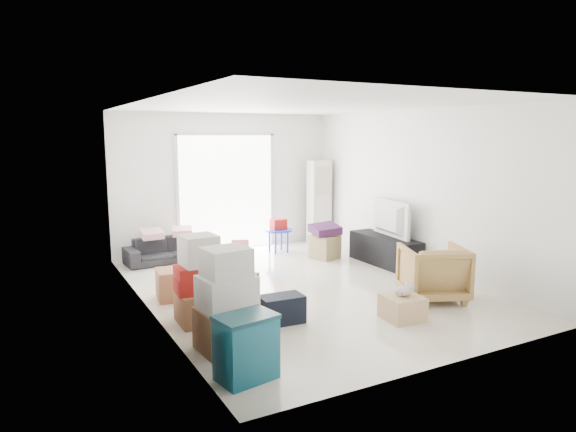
% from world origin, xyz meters
% --- Properties ---
extents(room_shell, '(4.98, 6.48, 3.18)m').
position_xyz_m(room_shell, '(0.00, 0.00, 1.35)').
color(room_shell, silver).
rests_on(room_shell, ground).
extents(sliding_door, '(2.10, 0.04, 2.33)m').
position_xyz_m(sliding_door, '(0.00, 2.98, 1.24)').
color(sliding_door, white).
rests_on(sliding_door, room_shell).
extents(ac_tower, '(0.45, 0.30, 1.75)m').
position_xyz_m(ac_tower, '(1.95, 2.65, 0.88)').
color(ac_tower, silver).
rests_on(ac_tower, room_shell).
extents(tv_console, '(0.46, 1.53, 0.51)m').
position_xyz_m(tv_console, '(2.00, 0.49, 0.26)').
color(tv_console, black).
rests_on(tv_console, room_shell).
extents(television, '(0.78, 1.18, 0.15)m').
position_xyz_m(television, '(2.00, 0.49, 0.58)').
color(television, black).
rests_on(television, tv_console).
extents(sofa, '(1.56, 0.55, 0.60)m').
position_xyz_m(sofa, '(-1.33, 2.50, 0.30)').
color(sofa, '#232327').
rests_on(sofa, room_shell).
extents(pillow_left, '(0.39, 0.31, 0.12)m').
position_xyz_m(pillow_left, '(-1.61, 2.52, 0.66)').
color(pillow_left, '#D198A6').
rests_on(pillow_left, sofa).
extents(pillow_right, '(0.43, 0.38, 0.12)m').
position_xyz_m(pillow_right, '(-1.06, 2.52, 0.66)').
color(pillow_right, '#D198A6').
rests_on(pillow_right, sofa).
extents(armchair, '(1.06, 1.03, 0.84)m').
position_xyz_m(armchair, '(1.35, -1.36, 0.42)').
color(armchair, '#9F8546').
rests_on(armchair, room_shell).
extents(storage_bins, '(0.61, 0.47, 0.63)m').
position_xyz_m(storage_bins, '(-1.90, -2.33, 0.32)').
color(storage_bins, '#115267').
rests_on(storage_bins, room_shell).
extents(box_stack_a, '(0.64, 0.55, 1.11)m').
position_xyz_m(box_stack_a, '(-1.80, -1.60, 0.50)').
color(box_stack_a, '#986944').
rests_on(box_stack_a, room_shell).
extents(box_stack_b, '(0.62, 0.55, 1.09)m').
position_xyz_m(box_stack_b, '(-1.80, -0.69, 0.47)').
color(box_stack_b, '#986944').
rests_on(box_stack_b, room_shell).
extents(box_stack_c, '(0.63, 0.54, 0.42)m').
position_xyz_m(box_stack_c, '(-1.77, 0.36, 0.21)').
color(box_stack_c, '#986944').
rests_on(box_stack_c, room_shell).
extents(loose_box, '(0.63, 0.63, 0.38)m').
position_xyz_m(loose_box, '(-1.09, -0.16, 0.19)').
color(loose_box, '#986944').
rests_on(loose_box, room_shell).
extents(duffel_bag, '(0.55, 0.35, 0.34)m').
position_xyz_m(duffel_bag, '(-0.93, -1.18, 0.17)').
color(duffel_bag, black).
rests_on(duffel_bag, room_shell).
extents(ottoman, '(0.55, 0.55, 0.44)m').
position_xyz_m(ottoman, '(1.31, 1.39, 0.22)').
color(ottoman, '#9E885C').
rests_on(ottoman, room_shell).
extents(blanket, '(0.53, 0.53, 0.14)m').
position_xyz_m(blanket, '(1.31, 1.39, 0.51)').
color(blanket, '#421A41').
rests_on(blanket, ottoman).
extents(kids_table, '(0.53, 0.53, 0.66)m').
position_xyz_m(kids_table, '(0.79, 2.26, 0.47)').
color(kids_table, '#1935C8').
rests_on(kids_table, room_shell).
extents(toy_walker, '(0.40, 0.38, 0.44)m').
position_xyz_m(toy_walker, '(-0.24, 1.67, 0.12)').
color(toy_walker, silver).
rests_on(toy_walker, room_shell).
extents(wood_crate, '(0.48, 0.48, 0.30)m').
position_xyz_m(wood_crate, '(0.45, -1.79, 0.15)').
color(wood_crate, tan).
rests_on(wood_crate, room_shell).
extents(plush_bunny, '(0.31, 0.17, 0.16)m').
position_xyz_m(plush_bunny, '(0.49, -1.78, 0.37)').
color(plush_bunny, '#B2ADA8').
rests_on(plush_bunny, wood_crate).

